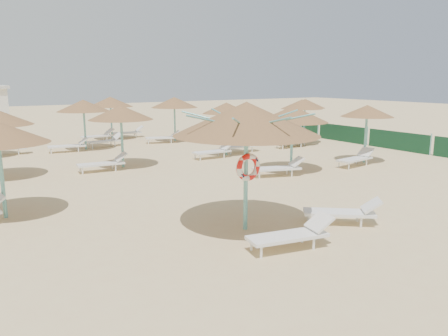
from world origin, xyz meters
TOP-DOWN VIEW (x-y plane):
  - ground at (0.00, 0.00)m, footprint 120.00×120.00m
  - main_palapa at (-0.39, -0.04)m, footprint 3.63×3.63m
  - lounger_main_a at (-0.24, -1.70)m, footprint 2.08×0.95m
  - lounger_main_b at (2.06, -1.12)m, footprint 1.92×1.70m
  - palapa_field at (2.10, 11.00)m, footprint 20.22×16.97m
  - windbreak_fence at (14.00, 9.96)m, footprint 0.08×19.84m

SIDE VIEW (x-z plane):
  - ground at x=0.00m, z-range 0.00..0.00m
  - lounger_main_b at x=2.06m, z-range -0.02..0.70m
  - lounger_main_a at x=-0.24m, z-range -0.02..0.71m
  - windbreak_fence at x=14.00m, z-range -0.05..1.05m
  - palapa_field at x=2.10m, z-range 0.95..3.67m
  - main_palapa at x=-0.39m, z-range 1.21..4.46m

